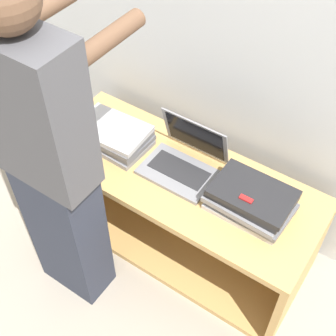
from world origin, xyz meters
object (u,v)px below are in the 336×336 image
at_px(laptop_open, 184,160).
at_px(laptop_stack_right, 251,200).
at_px(laptop_stack_left, 114,135).
at_px(person, 52,167).

distance_m(laptop_open, laptop_stack_right, 0.39).
distance_m(laptop_stack_left, person, 0.55).
xyz_separation_m(laptop_stack_right, person, (-0.69, -0.48, 0.24)).
relative_size(laptop_stack_right, person, 0.22).
xyz_separation_m(laptop_open, person, (-0.30, -0.53, 0.25)).
bearing_deg(laptop_stack_left, laptop_stack_right, 0.26).
bearing_deg(person, laptop_open, 60.58).
height_order(laptop_open, laptop_stack_right, laptop_open).
relative_size(laptop_open, laptop_stack_left, 0.96).
xyz_separation_m(laptop_stack_left, laptop_stack_right, (0.78, 0.00, 0.01)).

